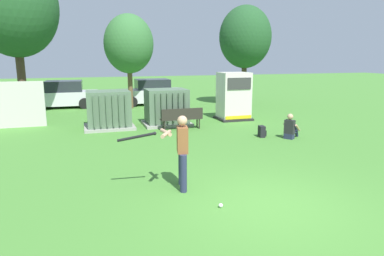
# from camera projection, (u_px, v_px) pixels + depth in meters

# --- Properties ---
(ground_plane) EXTENTS (96.00, 96.00, 0.00)m
(ground_plane) POSITION_uv_depth(u_px,v_px,m) (268.00, 206.00, 7.20)
(ground_plane) COLOR #478433
(transformer_west) EXTENTS (2.10, 1.70, 1.62)m
(transformer_west) POSITION_uv_depth(u_px,v_px,m) (109.00, 110.00, 14.81)
(transformer_west) COLOR #9E9B93
(transformer_west) RESTS_ON ground
(transformer_mid_west) EXTENTS (2.10, 1.70, 1.62)m
(transformer_mid_west) POSITION_uv_depth(u_px,v_px,m) (166.00, 108.00, 15.57)
(transformer_mid_west) COLOR #9E9B93
(transformer_mid_west) RESTS_ON ground
(generator_enclosure) EXTENTS (1.60, 1.40, 2.30)m
(generator_enclosure) POSITION_uv_depth(u_px,v_px,m) (234.00, 96.00, 16.85)
(generator_enclosure) COLOR #262626
(generator_enclosure) RESTS_ON ground
(park_bench) EXTENTS (1.81, 0.44, 0.92)m
(park_bench) POSITION_uv_depth(u_px,v_px,m) (182.00, 117.00, 14.60)
(park_bench) COLOR #2D2823
(park_bench) RESTS_ON ground
(batter) EXTENTS (1.61, 0.75, 1.74)m
(batter) POSITION_uv_depth(u_px,v_px,m) (180.00, 148.00, 7.97)
(batter) COLOR #282D4C
(batter) RESTS_ON ground
(sports_ball) EXTENTS (0.09, 0.09, 0.09)m
(sports_ball) POSITION_uv_depth(u_px,v_px,m) (221.00, 205.00, 7.11)
(sports_ball) COLOR white
(sports_ball) RESTS_ON ground
(seated_spectator) EXTENTS (0.78, 0.69, 0.96)m
(seated_spectator) POSITION_uv_depth(u_px,v_px,m) (291.00, 129.00, 13.06)
(seated_spectator) COLOR #282D4C
(seated_spectator) RESTS_ON ground
(backpack) EXTENTS (0.29, 0.34, 0.44)m
(backpack) POSITION_uv_depth(u_px,v_px,m) (262.00, 132.00, 13.28)
(backpack) COLOR black
(backpack) RESTS_ON ground
(tree_left) EXTENTS (4.13, 4.13, 7.90)m
(tree_left) POSITION_uv_depth(u_px,v_px,m) (15.00, 7.00, 16.87)
(tree_left) COLOR #4C3828
(tree_left) RESTS_ON ground
(tree_center_left) EXTENTS (2.86, 2.86, 5.47)m
(tree_center_left) POSITION_uv_depth(u_px,v_px,m) (129.00, 44.00, 20.01)
(tree_center_left) COLOR brown
(tree_center_left) RESTS_ON ground
(tree_center_right) EXTENTS (3.21, 3.21, 6.13)m
(tree_center_right) POSITION_uv_depth(u_px,v_px,m) (245.00, 37.00, 21.33)
(tree_center_right) COLOR #4C3828
(tree_center_right) RESTS_ON ground
(parked_car_leftmost) EXTENTS (4.26, 2.04, 1.62)m
(parked_car_leftmost) POSITION_uv_depth(u_px,v_px,m) (63.00, 95.00, 20.85)
(parked_car_leftmost) COLOR silver
(parked_car_leftmost) RESTS_ON ground
(parked_car_left_of_center) EXTENTS (4.21, 1.94, 1.62)m
(parked_car_left_of_center) POSITION_uv_depth(u_px,v_px,m) (151.00, 93.00, 22.28)
(parked_car_left_of_center) COLOR silver
(parked_car_left_of_center) RESTS_ON ground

